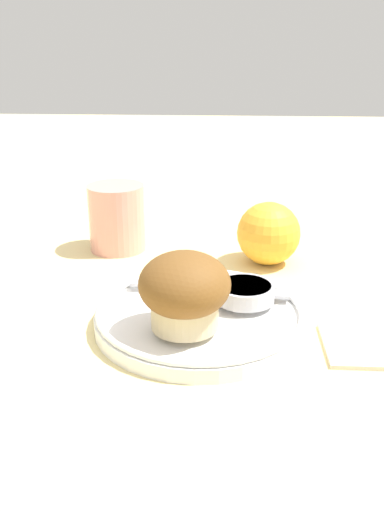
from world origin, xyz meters
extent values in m
plane|color=beige|center=(0.00, 0.00, 0.00)|extent=(3.00, 3.00, 0.00)
cylinder|color=white|center=(0.02, -0.02, 0.01)|extent=(0.20, 0.20, 0.01)
torus|color=white|center=(0.02, -0.02, 0.02)|extent=(0.20, 0.20, 0.01)
cylinder|color=beige|center=(0.01, -0.06, 0.04)|extent=(0.06, 0.06, 0.03)
ellipsoid|color=brown|center=(0.01, -0.06, 0.06)|extent=(0.08, 0.08, 0.06)
cylinder|color=silver|center=(0.06, 0.00, 0.03)|extent=(0.06, 0.06, 0.02)
cylinder|color=white|center=(0.06, 0.00, 0.03)|extent=(0.05, 0.05, 0.00)
sphere|color=#4C194C|center=(-0.01, 0.03, 0.03)|extent=(0.02, 0.02, 0.02)
sphere|color=#4C194C|center=(0.01, 0.03, 0.03)|extent=(0.02, 0.02, 0.02)
cube|color=silver|center=(0.03, 0.02, 0.02)|extent=(0.17, 0.04, 0.00)
sphere|color=#F4A82D|center=(0.10, 0.15, 0.04)|extent=(0.08, 0.08, 0.08)
cylinder|color=#E5998C|center=(-0.10, 0.19, 0.04)|extent=(0.07, 0.07, 0.09)
camera|label=1|loc=(0.04, -0.51, 0.27)|focal=40.00mm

